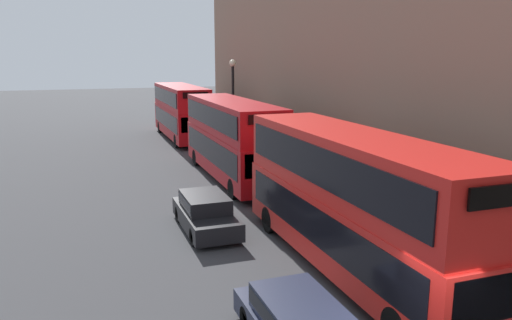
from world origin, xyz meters
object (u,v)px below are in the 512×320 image
object	(u,v)px
bus_second_in_queue	(232,136)
pedestrian	(232,138)
bus_leading	(353,197)
car_hatchback	(205,212)
bus_third_in_queue	(181,110)

from	to	relation	value
bus_second_in_queue	pedestrian	bearing A→B (deg)	72.98
bus_leading	car_hatchback	size ratio (longest dim) A/B	2.64
pedestrian	bus_leading	bearing A→B (deg)	-96.91
bus_second_in_queue	bus_third_in_queue	bearing A→B (deg)	90.00
bus_second_in_queue	pedestrian	size ratio (longest dim) A/B	6.00
car_hatchback	bus_leading	bearing A→B (deg)	-56.64
bus_third_in_queue	pedestrian	size ratio (longest dim) A/B	6.01
car_hatchback	pedestrian	world-z (taller)	pedestrian
car_hatchback	pedestrian	xyz separation A→B (m)	(5.97, 16.02, 0.10)
bus_second_in_queue	bus_leading	bearing A→B (deg)	-90.00
bus_leading	car_hatchback	distance (m)	6.40
car_hatchback	pedestrian	distance (m)	17.10
bus_leading	bus_second_in_queue	world-z (taller)	bus_leading
bus_third_in_queue	pedestrian	xyz separation A→B (m)	(2.57, -5.82, -1.53)
bus_third_in_queue	car_hatchback	xyz separation A→B (m)	(-3.40, -21.85, -1.63)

